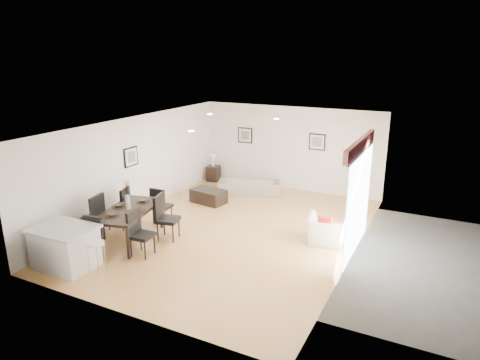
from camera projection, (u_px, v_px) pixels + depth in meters
The scene contains 26 objects.
ground at pixel (233, 231), 10.79m from camera, with size 8.00×8.00×0.00m, color tan.
wall_back at pixel (290, 148), 13.83m from camera, with size 6.00×0.04×2.70m, color white.
wall_front at pixel (119, 242), 6.98m from camera, with size 6.00×0.04×2.70m, color white.
wall_left at pixel (136, 166), 11.70m from camera, with size 0.04×8.00×2.70m, color white.
wall_right at pixel (357, 198), 9.12m from camera, with size 0.04×8.00×2.70m, color white.
ceiling at pixel (232, 125), 10.02m from camera, with size 6.00×8.00×0.02m, color white.
sofa at pixel (249, 185), 13.63m from camera, with size 1.94×0.76×0.57m, color gray.
armchair at pixel (329, 230), 10.04m from camera, with size 0.98×0.86×0.64m, color beige.
dining_table at pixel (129, 212), 10.06m from camera, with size 1.38×2.09×0.80m.
dining_chair_wnear at pixel (93, 216), 9.97m from camera, with size 0.62×0.62×1.18m.
dining_chair_wfar at pixel (122, 206), 10.82m from camera, with size 0.60×0.60×1.08m.
dining_chair_enear at pixel (138, 230), 9.40m from camera, with size 0.49×0.49×1.03m.
dining_chair_efar at pixel (164, 215), 10.20m from camera, with size 0.59×0.59×1.10m.
dining_chair_head at pixel (91, 237), 9.09m from camera, with size 0.50×0.50×1.00m.
dining_chair_foot at pixel (160, 204), 11.13m from camera, with size 0.46×0.46×0.98m.
vase at pixel (128, 197), 9.96m from camera, with size 0.92×1.41×0.71m.
coffee_table at pixel (209, 196), 12.79m from camera, with size 1.01×0.61×0.40m, color black.
side_table at pixel (213, 173), 14.95m from camera, with size 0.40×0.40×0.54m, color black.
table_lamp at pixel (213, 159), 14.80m from camera, with size 0.21×0.21×0.41m.
cushion at pixel (325, 223), 9.94m from camera, with size 0.31×0.10×0.31m, color maroon.
kitchen_island at pixel (65, 247), 8.88m from camera, with size 1.29×1.00×0.89m.
bar_stool at pixel (96, 247), 8.45m from camera, with size 0.34×0.34×0.74m.
framed_print_back_left at pixel (245, 135), 14.41m from camera, with size 0.52×0.04×0.52m.
framed_print_back_right at pixel (317, 142), 13.33m from camera, with size 0.52×0.04×0.52m.
framed_print_left_wall at pixel (131, 157), 11.43m from camera, with size 0.04×0.52×0.52m.
sliding_door at pixel (359, 180), 9.30m from camera, with size 0.12×2.70×2.57m.
Camera 1 is at (4.64, -8.83, 4.33)m, focal length 32.00 mm.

